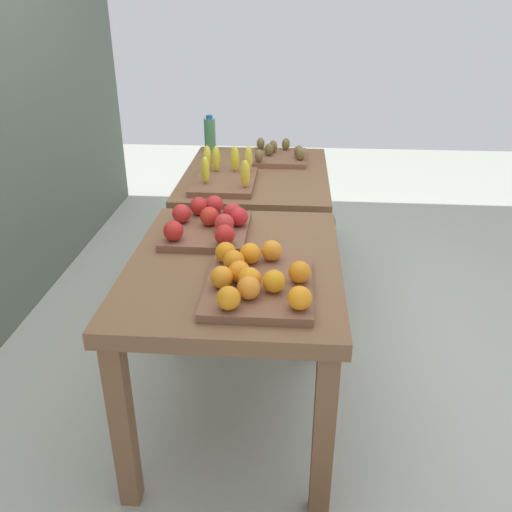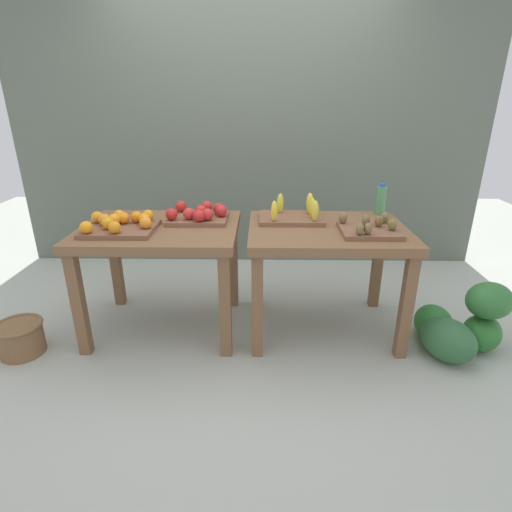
{
  "view_description": "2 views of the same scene",
  "coord_description": "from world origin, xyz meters",
  "px_view_note": "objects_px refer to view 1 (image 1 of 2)",
  "views": [
    {
      "loc": [
        -2.39,
        -0.22,
        1.68
      ],
      "look_at": [
        -0.07,
        -0.05,
        0.55
      ],
      "focal_mm": 38.12,
      "sensor_mm": 36.0,
      "label": 1
    },
    {
      "loc": [
        0.13,
        -2.54,
        1.57
      ],
      "look_at": [
        0.08,
        0.03,
        0.54
      ],
      "focal_mm": 28.18,
      "sensor_mm": 36.0,
      "label": 2
    }
  ],
  "objects_px": {
    "orange_bin": "(256,279)",
    "watermelon_pile": "(300,214)",
    "banana_crate": "(225,176)",
    "water_bottle": "(210,134)",
    "kiwi_bin": "(279,155)",
    "display_table_right": "(256,191)",
    "display_table_left": "(235,286)",
    "apple_bin": "(209,223)"
  },
  "relations": [
    {
      "from": "display_table_right",
      "to": "water_bottle",
      "type": "height_order",
      "value": "water_bottle"
    },
    {
      "from": "apple_bin",
      "to": "watermelon_pile",
      "type": "distance_m",
      "value": 1.88
    },
    {
      "from": "banana_crate",
      "to": "water_bottle",
      "type": "bearing_deg",
      "value": 15.2
    },
    {
      "from": "display_table_left",
      "to": "apple_bin",
      "type": "xyz_separation_m",
      "value": [
        0.25,
        0.13,
        0.16
      ]
    },
    {
      "from": "apple_bin",
      "to": "banana_crate",
      "type": "xyz_separation_m",
      "value": [
        0.66,
        0.02,
        -0.0
      ]
    },
    {
      "from": "orange_bin",
      "to": "watermelon_pile",
      "type": "xyz_separation_m",
      "value": [
        2.2,
        -0.16,
        -0.63
      ]
    },
    {
      "from": "display_table_left",
      "to": "orange_bin",
      "type": "relative_size",
      "value": 2.36
    },
    {
      "from": "apple_bin",
      "to": "kiwi_bin",
      "type": "height_order",
      "value": "apple_bin"
    },
    {
      "from": "orange_bin",
      "to": "water_bottle",
      "type": "height_order",
      "value": "water_bottle"
    },
    {
      "from": "display_table_left",
      "to": "banana_crate",
      "type": "bearing_deg",
      "value": 9.44
    },
    {
      "from": "kiwi_bin",
      "to": "display_table_right",
      "type": "bearing_deg",
      "value": 154.09
    },
    {
      "from": "banana_crate",
      "to": "watermelon_pile",
      "type": "height_order",
      "value": "banana_crate"
    },
    {
      "from": "display_table_left",
      "to": "watermelon_pile",
      "type": "xyz_separation_m",
      "value": [
        1.98,
        -0.26,
        -0.47
      ]
    },
    {
      "from": "kiwi_bin",
      "to": "water_bottle",
      "type": "bearing_deg",
      "value": 67.61
    },
    {
      "from": "banana_crate",
      "to": "kiwi_bin",
      "type": "xyz_separation_m",
      "value": [
        0.46,
        -0.27,
        -0.01
      ]
    },
    {
      "from": "orange_bin",
      "to": "kiwi_bin",
      "type": "distance_m",
      "value": 1.58
    },
    {
      "from": "banana_crate",
      "to": "orange_bin",
      "type": "bearing_deg",
      "value": -167.54
    },
    {
      "from": "orange_bin",
      "to": "watermelon_pile",
      "type": "relative_size",
      "value": 0.66
    },
    {
      "from": "display_table_right",
      "to": "banana_crate",
      "type": "relative_size",
      "value": 2.36
    },
    {
      "from": "display_table_left",
      "to": "banana_crate",
      "type": "distance_m",
      "value": 0.93
    },
    {
      "from": "banana_crate",
      "to": "watermelon_pile",
      "type": "relative_size",
      "value": 0.66
    },
    {
      "from": "display_table_right",
      "to": "watermelon_pile",
      "type": "xyz_separation_m",
      "value": [
        0.86,
        -0.26,
        -0.47
      ]
    },
    {
      "from": "display_table_left",
      "to": "orange_bin",
      "type": "distance_m",
      "value": 0.29
    },
    {
      "from": "water_bottle",
      "to": "display_table_left",
      "type": "bearing_deg",
      "value": -168.15
    },
    {
      "from": "watermelon_pile",
      "to": "orange_bin",
      "type": "bearing_deg",
      "value": 175.72
    },
    {
      "from": "orange_bin",
      "to": "watermelon_pile",
      "type": "height_order",
      "value": "orange_bin"
    },
    {
      "from": "orange_bin",
      "to": "apple_bin",
      "type": "xyz_separation_m",
      "value": [
        0.47,
        0.23,
        0.0
      ]
    },
    {
      "from": "orange_bin",
      "to": "kiwi_bin",
      "type": "xyz_separation_m",
      "value": [
        1.58,
        -0.02,
        -0.01
      ]
    },
    {
      "from": "water_bottle",
      "to": "watermelon_pile",
      "type": "relative_size",
      "value": 0.33
    },
    {
      "from": "water_bottle",
      "to": "kiwi_bin",
      "type": "bearing_deg",
      "value": -112.39
    },
    {
      "from": "water_bottle",
      "to": "display_table_right",
      "type": "bearing_deg",
      "value": -142.62
    },
    {
      "from": "display_table_left",
      "to": "water_bottle",
      "type": "xyz_separation_m",
      "value": [
        1.54,
        0.32,
        0.22
      ]
    },
    {
      "from": "banana_crate",
      "to": "water_bottle",
      "type": "distance_m",
      "value": 0.67
    },
    {
      "from": "kiwi_bin",
      "to": "banana_crate",
      "type": "bearing_deg",
      "value": 149.61
    },
    {
      "from": "apple_bin",
      "to": "orange_bin",
      "type": "bearing_deg",
      "value": -153.71
    },
    {
      "from": "orange_bin",
      "to": "kiwi_bin",
      "type": "relative_size",
      "value": 1.22
    },
    {
      "from": "watermelon_pile",
      "to": "display_table_right",
      "type": "bearing_deg",
      "value": 162.99
    },
    {
      "from": "banana_crate",
      "to": "water_bottle",
      "type": "xyz_separation_m",
      "value": [
        0.64,
        0.17,
        0.06
      ]
    },
    {
      "from": "display_table_right",
      "to": "kiwi_bin",
      "type": "distance_m",
      "value": 0.3
    },
    {
      "from": "banana_crate",
      "to": "kiwi_bin",
      "type": "relative_size",
      "value": 1.22
    },
    {
      "from": "orange_bin",
      "to": "watermelon_pile",
      "type": "distance_m",
      "value": 2.29
    },
    {
      "from": "display_table_right",
      "to": "watermelon_pile",
      "type": "relative_size",
      "value": 1.55
    }
  ]
}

